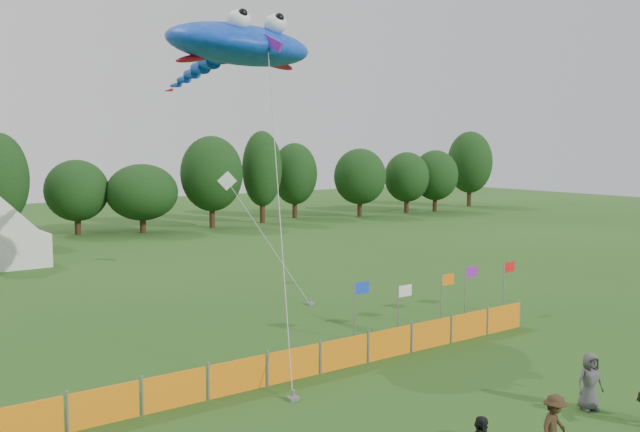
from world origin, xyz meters
TOP-DOWN VIEW (x-y plane):
  - treeline at (1.61, 44.93)m, footprint 104.57×8.78m
  - tent_right at (-2.96, 33.93)m, footprint 4.61×3.69m
  - barrier_fence at (0.57, 6.82)m, footprint 19.90×0.06m
  - flag_row at (8.20, 9.03)m, footprint 8.73×0.67m
  - spectator_c at (1.43, -1.38)m, footprint 1.08×0.76m
  - spectator_e at (4.82, -0.09)m, footprint 0.91×0.74m
  - stingray_kite at (1.71, 14.11)m, footprint 7.39×16.90m
  - small_kite_white at (6.45, 21.13)m, footprint 1.35×9.24m

SIDE VIEW (x-z plane):
  - barrier_fence at x=0.57m, z-range 0.00..1.00m
  - spectator_c at x=1.43m, z-range 0.00..1.52m
  - spectator_e at x=4.82m, z-range 0.00..1.61m
  - flag_row at x=8.20m, z-range 0.32..2.51m
  - tent_right at x=-2.96m, z-range 0.02..3.27m
  - small_kite_white at x=6.45m, z-range 0.71..6.55m
  - treeline at x=1.61m, z-range 0.00..8.36m
  - stingray_kite at x=1.71m, z-range 5.01..17.36m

